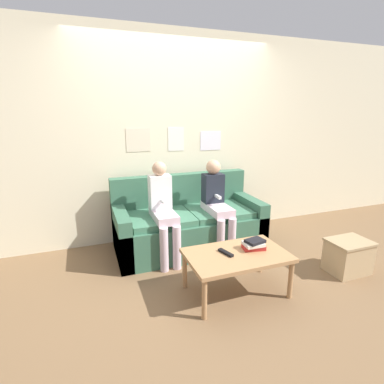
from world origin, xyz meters
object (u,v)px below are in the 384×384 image
(person_right, at_px, (217,202))
(person_left, at_px, (163,207))
(coffee_table, at_px, (237,258))
(couch, at_px, (188,225))
(storage_box, at_px, (348,256))
(tv_remote, at_px, (226,253))

(person_right, bearing_deg, person_left, 179.96)
(coffee_table, bearing_deg, couch, 94.96)
(couch, distance_m, storage_box, 1.78)
(couch, relative_size, storage_box, 4.14)
(person_left, relative_size, storage_box, 2.61)
(coffee_table, distance_m, person_left, 1.02)
(coffee_table, relative_size, person_right, 0.84)
(coffee_table, bearing_deg, person_left, 117.28)
(coffee_table, xyz_separation_m, storage_box, (1.28, -0.07, -0.18))
(person_left, distance_m, person_right, 0.65)
(coffee_table, relative_size, tv_remote, 5.25)
(coffee_table, relative_size, storage_box, 2.16)
(storage_box, bearing_deg, couch, 140.29)
(couch, distance_m, coffee_table, 1.07)
(coffee_table, xyz_separation_m, person_left, (-0.45, 0.88, 0.26))
(storage_box, bearing_deg, person_left, 151.31)
(coffee_table, height_order, person_right, person_right)
(coffee_table, height_order, person_left, person_left)
(couch, height_order, person_left, person_left)
(coffee_table, relative_size, person_left, 0.83)
(person_right, distance_m, storage_box, 1.50)
(tv_remote, bearing_deg, person_right, 54.15)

